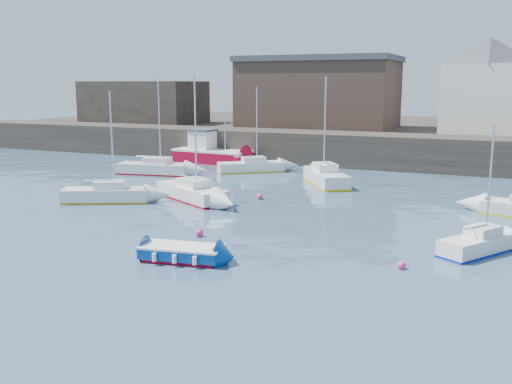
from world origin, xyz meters
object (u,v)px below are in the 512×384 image
at_px(blue_dinghy, 182,252).
at_px(sailboat_e, 154,168).
at_px(sailboat_b, 192,192).
at_px(buoy_mid, 401,269).
at_px(sailboat_a, 107,194).
at_px(sailboat_h, 251,166).
at_px(sailboat_c, 480,243).
at_px(buoy_near, 199,236).
at_px(sailboat_f, 326,177).
at_px(buoy_far, 260,199).
at_px(fishing_boat, 210,152).

bearing_deg(blue_dinghy, sailboat_e, 126.15).
height_order(sailboat_b, buoy_mid, sailboat_b).
distance_m(sailboat_a, sailboat_h, 15.78).
distance_m(sailboat_c, buoy_near, 13.33).
bearing_deg(sailboat_f, buoy_near, -94.99).
bearing_deg(sailboat_c, buoy_far, 152.78).
xyz_separation_m(sailboat_b, sailboat_e, (-8.30, 8.13, -0.00)).
bearing_deg(buoy_mid, sailboat_h, 127.34).
bearing_deg(buoy_near, sailboat_e, 129.56).
distance_m(blue_dinghy, buoy_mid, 9.34).
height_order(sailboat_h, buoy_mid, sailboat_h).
bearing_deg(blue_dinghy, buoy_near, 108.37).
distance_m(sailboat_b, sailboat_f, 11.24).
distance_m(blue_dinghy, sailboat_b, 13.21).
bearing_deg(buoy_near, sailboat_h, 107.02).
bearing_deg(sailboat_c, fishing_boat, 139.38).
height_order(sailboat_a, sailboat_b, sailboat_b).
xyz_separation_m(sailboat_e, buoy_mid, (23.40, -17.09, -0.52)).
relative_size(fishing_boat, sailboat_f, 0.99).
distance_m(sailboat_e, buoy_mid, 28.98).
bearing_deg(sailboat_h, blue_dinghy, -72.77).
distance_m(sailboat_f, buoy_mid, 20.19).
xyz_separation_m(sailboat_f, buoy_far, (-2.35, -7.31, -0.57)).
bearing_deg(sailboat_b, buoy_mid, -30.71).
xyz_separation_m(fishing_boat, sailboat_h, (6.06, -3.93, -0.52)).
bearing_deg(fishing_boat, buoy_far, -51.87).
relative_size(sailboat_b, sailboat_e, 1.01).
bearing_deg(buoy_mid, sailboat_a, 162.73).
bearing_deg(sailboat_e, buoy_near, -50.44).
relative_size(sailboat_e, buoy_far, 19.34).
bearing_deg(sailboat_c, sailboat_b, 163.77).
xyz_separation_m(sailboat_c, sailboat_h, (-19.32, 17.84, 0.03)).
bearing_deg(sailboat_f, fishing_boat, 152.15).
bearing_deg(sailboat_c, buoy_near, -168.61).
xyz_separation_m(sailboat_a, buoy_near, (9.67, -5.06, -0.50)).
distance_m(sailboat_e, sailboat_h, 8.26).
bearing_deg(blue_dinghy, buoy_mid, 16.92).
distance_m(sailboat_h, buoy_near, 21.41).
xyz_separation_m(fishing_boat, sailboat_c, (25.38, -21.77, -0.55)).
relative_size(sailboat_a, sailboat_h, 0.98).
height_order(sailboat_a, sailboat_e, sailboat_e).
distance_m(fishing_boat, sailboat_e, 8.48).
bearing_deg(sailboat_a, blue_dinghy, -39.10).
distance_m(sailboat_h, buoy_far, 11.98).
height_order(blue_dinghy, fishing_boat, fishing_boat).
height_order(blue_dinghy, sailboat_b, sailboat_b).
distance_m(sailboat_e, buoy_far, 13.82).
xyz_separation_m(fishing_boat, sailboat_f, (13.82, -7.30, -0.42)).
relative_size(sailboat_b, buoy_far, 19.46).
bearing_deg(fishing_boat, buoy_mid, -48.56).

